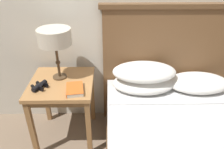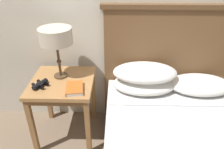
% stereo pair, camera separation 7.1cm
% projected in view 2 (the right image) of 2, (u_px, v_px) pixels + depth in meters
% --- Properties ---
extents(wall_back, '(8.00, 0.06, 2.60)m').
position_uv_depth(wall_back, '(116.00, 2.00, 2.04)').
color(wall_back, beige).
rests_on(wall_back, ground_plane).
extents(nightstand, '(0.58, 0.58, 0.67)m').
position_uv_depth(nightstand, '(63.00, 89.00, 2.08)').
color(nightstand, '#AD7A47').
rests_on(nightstand, ground_plane).
extents(table_lamp, '(0.29, 0.29, 0.48)m').
position_uv_depth(table_lamp, '(56.00, 37.00, 1.91)').
color(table_lamp, '#4C3823').
rests_on(table_lamp, nightstand).
extents(book_on_nightstand, '(0.17, 0.22, 0.04)m').
position_uv_depth(book_on_nightstand, '(74.00, 88.00, 1.88)').
color(book_on_nightstand, silver).
rests_on(book_on_nightstand, nightstand).
extents(binoculars_pair, '(0.16, 0.16, 0.05)m').
position_uv_depth(binoculars_pair, '(40.00, 84.00, 1.93)').
color(binoculars_pair, black).
rests_on(binoculars_pair, nightstand).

